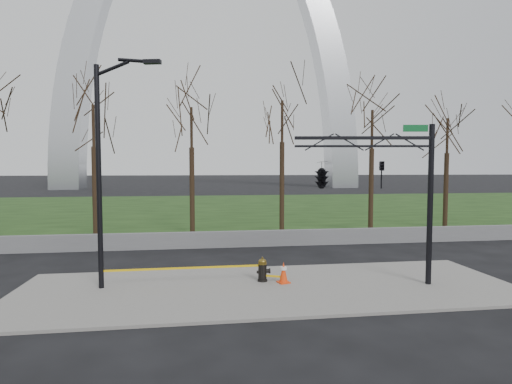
{
  "coord_description": "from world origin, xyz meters",
  "views": [
    {
      "loc": [
        -2.48,
        -14.08,
        4.39
      ],
      "look_at": [
        -0.21,
        2.0,
        3.43
      ],
      "focal_mm": 28.11,
      "sensor_mm": 36.0,
      "label": 1
    }
  ],
  "objects": [
    {
      "name": "street_light",
      "position": [
        -5.79,
        0.67,
        4.69
      ],
      "size": [
        2.36,
        0.71,
        8.21
      ],
      "rotation": [
        0.0,
        0.0,
        -0.22
      ],
      "color": "black",
      "rests_on": "ground"
    },
    {
      "name": "traffic_signal_mast",
      "position": [
        2.72,
        0.03,
        4.15
      ],
      "size": [
        5.05,
        2.53,
        6.0
      ],
      "rotation": [
        0.0,
        0.0,
        -0.15
      ],
      "color": "black",
      "rests_on": "ground"
    },
    {
      "name": "traffic_cone",
      "position": [
        0.61,
        0.43,
        0.49
      ],
      "size": [
        0.51,
        0.51,
        0.79
      ],
      "rotation": [
        0.0,
        0.0,
        0.3
      ],
      "color": "#EA390C",
      "rests_on": "sidewalk"
    },
    {
      "name": "fire_hydrant",
      "position": [
        -0.13,
        0.76,
        0.53
      ],
      "size": [
        0.57,
        0.38,
        0.93
      ],
      "rotation": [
        0.0,
        0.0,
        -0.03
      ],
      "color": "black",
      "rests_on": "sidewalk"
    },
    {
      "name": "gateway_arch",
      "position": [
        0.0,
        75.0,
        32.5
      ],
      "size": [
        66.0,
        6.0,
        65.0
      ],
      "primitive_type": null,
      "color": "silver",
      "rests_on": "ground"
    },
    {
      "name": "tree_row",
      "position": [
        0.03,
        12.0,
        4.86
      ],
      "size": [
        46.06,
        4.0,
        9.73
      ],
      "color": "black",
      "rests_on": "ground"
    },
    {
      "name": "sidewalk",
      "position": [
        0.0,
        0.0,
        0.05
      ],
      "size": [
        18.0,
        6.0,
        0.1
      ],
      "primitive_type": "cube",
      "color": "slate",
      "rests_on": "ground"
    },
    {
      "name": "guardrail",
      "position": [
        0.0,
        8.0,
        0.45
      ],
      "size": [
        60.0,
        0.3,
        0.9
      ],
      "primitive_type": "cube",
      "color": "#59595B",
      "rests_on": "ground"
    },
    {
      "name": "grass_strip",
      "position": [
        0.0,
        30.0,
        0.03
      ],
      "size": [
        120.0,
        40.0,
        0.06
      ],
      "primitive_type": "cube",
      "color": "black",
      "rests_on": "ground"
    },
    {
      "name": "ground",
      "position": [
        0.0,
        0.0,
        0.0
      ],
      "size": [
        500.0,
        500.0,
        0.0
      ],
      "primitive_type": "plane",
      "color": "black",
      "rests_on": "ground"
    },
    {
      "name": "caution_tape",
      "position": [
        -2.67,
        0.72,
        0.66
      ],
      "size": [
        6.62,
        0.34,
        0.47
      ],
      "color": "#E3B40B",
      "rests_on": "ground"
    }
  ]
}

